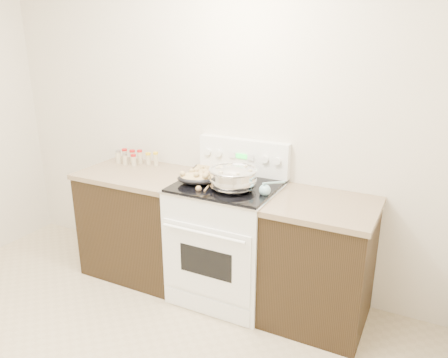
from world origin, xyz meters
The scene contains 10 objects.
room_shell centered at (0.00, 0.00, 1.70)m, with size 4.10×3.60×2.75m.
counter_left centered at (-0.48, 1.43, 0.46)m, with size 0.93×0.67×0.92m.
counter_right centered at (1.08, 1.43, 0.46)m, with size 0.73×0.67×0.92m.
kitchen_range centered at (0.35, 1.42, 0.49)m, with size 0.78×0.73×1.22m.
mixing_bowl centered at (0.44, 1.33, 1.02)m, with size 0.40×0.40×0.21m.
roasting_pan centered at (0.15, 1.33, 0.99)m, with size 0.36×0.32×0.11m.
baking_sheet centered at (0.17, 1.60, 0.96)m, with size 0.50×0.41×0.06m.
wooden_spoon centered at (0.24, 1.25, 0.95)m, with size 0.08×0.25×0.04m.
blue_ladle centered at (0.68, 1.36, 0.98)m, with size 0.11×0.28×0.10m.
spice_jars centered at (-0.65, 1.60, 0.98)m, with size 0.38×0.14×0.12m.
Camera 1 is at (1.72, -1.33, 2.03)m, focal length 35.00 mm.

